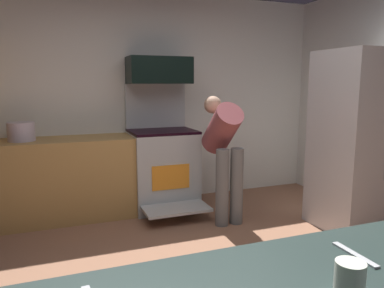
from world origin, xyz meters
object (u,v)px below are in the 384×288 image
(microwave, at_px, (159,70))
(mug_coffee, at_px, (350,280))
(stock_pot, at_px, (21,132))
(refrigerator, at_px, (361,141))
(person_cook, at_px, (224,147))
(oven_range, at_px, (163,166))

(microwave, xyz_separation_m, mug_coffee, (-0.47, -3.57, -0.70))
(microwave, xyz_separation_m, stock_pot, (-1.53, -0.08, -0.65))
(microwave, relative_size, mug_coffee, 6.95)
(refrigerator, bearing_deg, stock_pot, 157.91)
(microwave, relative_size, stock_pot, 2.69)
(person_cook, distance_m, mug_coffee, 2.99)
(oven_range, xyz_separation_m, mug_coffee, (-0.47, -3.48, 0.45))
(microwave, relative_size, person_cook, 0.54)
(oven_range, distance_m, mug_coffee, 3.54)
(person_cook, xyz_separation_m, stock_pot, (-2.03, 0.67, 0.18))
(person_cook, bearing_deg, stock_pot, 161.83)
(mug_coffee, xyz_separation_m, stock_pot, (-1.06, 3.49, 0.05))
(microwave, relative_size, refrigerator, 0.41)
(microwave, distance_m, refrigerator, 2.36)
(microwave, height_order, person_cook, microwave)
(microwave, height_order, mug_coffee, microwave)
(microwave, xyz_separation_m, person_cook, (0.50, -0.75, -0.83))
(oven_range, distance_m, refrigerator, 2.22)
(oven_range, distance_m, stock_pot, 1.61)
(person_cook, relative_size, mug_coffee, 12.76)
(refrigerator, bearing_deg, microwave, 141.08)
(oven_range, xyz_separation_m, refrigerator, (1.75, -1.32, 0.41))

